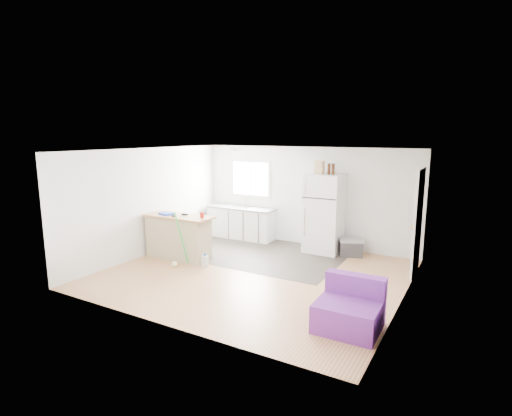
{
  "coord_description": "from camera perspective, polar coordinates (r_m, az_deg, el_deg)",
  "views": [
    {
      "loc": [
        3.73,
        -6.47,
        2.7
      ],
      "look_at": [
        -0.37,
        0.7,
        1.16
      ],
      "focal_mm": 28.0,
      "sensor_mm": 36.0,
      "label": 1
    }
  ],
  "objects": [
    {
      "name": "interior_door",
      "position": [
        8.25,
        22.11,
        -2.02
      ],
      "size": [
        0.11,
        0.92,
        2.1
      ],
      "color": "white",
      "rests_on": "right_wall"
    },
    {
      "name": "room",
      "position": [
        7.62,
        -0.22,
        -0.84
      ],
      "size": [
        5.51,
        5.01,
        2.41
      ],
      "color": "#A56E45",
      "rests_on": "ground"
    },
    {
      "name": "cleaner_jug",
      "position": [
        8.36,
        -7.3,
        -7.53
      ],
      "size": [
        0.13,
        0.1,
        0.28
      ],
      "rotation": [
        0.0,
        0.0,
        -0.07
      ],
      "color": "silver",
      "rests_on": "floor"
    },
    {
      "name": "ceiling_fixture",
      "position": [
        9.12,
        -3.02,
        8.39
      ],
      "size": [
        0.3,
        0.3,
        0.07
      ],
      "primitive_type": "cylinder",
      "color": "white",
      "rests_on": "ceiling"
    },
    {
      "name": "cooler",
      "position": [
        9.23,
        13.45,
        -5.47
      ],
      "size": [
        0.61,
        0.51,
        0.4
      ],
      "rotation": [
        0.0,
        0.0,
        0.36
      ],
      "color": "#2F2F32",
      "rests_on": "floor"
    },
    {
      "name": "window",
      "position": [
        10.46,
        -0.77,
        4.23
      ],
      "size": [
        1.18,
        0.06,
        0.98
      ],
      "color": "white",
      "rests_on": "back_wall"
    },
    {
      "name": "mop",
      "position": [
        8.42,
        -11.26,
        -6.73
      ],
      "size": [
        0.23,
        0.33,
        1.18
      ],
      "rotation": [
        0.0,
        0.0,
        -0.27
      ],
      "color": "green",
      "rests_on": "floor"
    },
    {
      "name": "cardboard_box",
      "position": [
        9.11,
        9.09,
        5.74
      ],
      "size": [
        0.22,
        0.14,
        0.3
      ],
      "primitive_type": "cube",
      "rotation": [
        0.0,
        0.0,
        -0.24
      ],
      "color": "tan",
      "rests_on": "refrigerator"
    },
    {
      "name": "purple_seat",
      "position": [
        5.94,
        13.22,
        -14.05
      ],
      "size": [
        0.87,
        0.82,
        0.71
      ],
      "rotation": [
        0.0,
        0.0,
        0.01
      ],
      "color": "#782C92",
      "rests_on": "floor"
    },
    {
      "name": "red_cup",
      "position": [
        8.45,
        -7.72,
        -1.0
      ],
      "size": [
        0.11,
        0.11,
        0.12
      ],
      "primitive_type": "cylinder",
      "rotation": [
        0.0,
        0.0,
        0.43
      ],
      "color": "#B9160B",
      "rests_on": "peninsula"
    },
    {
      "name": "peninsula",
      "position": [
        8.91,
        -11.02,
        -4.04
      ],
      "size": [
        1.59,
        0.64,
        0.96
      ],
      "rotation": [
        0.0,
        0.0,
        0.03
      ],
      "color": "tan",
      "rests_on": "floor"
    },
    {
      "name": "refrigerator",
      "position": [
        9.29,
        9.7,
        -0.75
      ],
      "size": [
        0.81,
        0.77,
        1.81
      ],
      "rotation": [
        0.0,
        0.0,
        0.01
      ],
      "color": "white",
      "rests_on": "floor"
    },
    {
      "name": "kitchen_cabinets",
      "position": [
        10.48,
        -2.12,
        -2.04
      ],
      "size": [
        1.85,
        0.6,
        1.09
      ],
      "rotation": [
        0.0,
        0.0,
        0.02
      ],
      "color": "white",
      "rests_on": "floor"
    },
    {
      "name": "tool_b",
      "position": [
        8.68,
        -11.63,
        -1.13
      ],
      "size": [
        0.1,
        0.04,
        0.03
      ],
      "primitive_type": "cube",
      "rotation": [
        0.0,
        0.0,
        -0.01
      ],
      "color": "black",
      "rests_on": "peninsula"
    },
    {
      "name": "vinyl_zone",
      "position": [
        9.31,
        -0.24,
        -6.31
      ],
      "size": [
        4.05,
        2.5,
        0.0
      ],
      "primitive_type": "cube",
      "color": "#352E28",
      "rests_on": "floor"
    },
    {
      "name": "tool_a",
      "position": [
        8.8,
        -10.14,
        -0.91
      ],
      "size": [
        0.15,
        0.08,
        0.03
      ],
      "primitive_type": "cube",
      "rotation": [
        0.0,
        0.0,
        0.2
      ],
      "color": "black",
      "rests_on": "peninsula"
    },
    {
      "name": "bottle_left",
      "position": [
        9.07,
        10.38,
        5.52
      ],
      "size": [
        0.08,
        0.08,
        0.25
      ],
      "primitive_type": "cylinder",
      "rotation": [
        0.0,
        0.0,
        -0.14
      ],
      "color": "#3A1B0A",
      "rests_on": "refrigerator"
    },
    {
      "name": "bottle_right",
      "position": [
        9.03,
        10.96,
        5.48
      ],
      "size": [
        0.09,
        0.09,
        0.25
      ],
      "primitive_type": "cylinder",
      "rotation": [
        0.0,
        0.0,
        0.35
      ],
      "color": "#3A1B0A",
      "rests_on": "refrigerator"
    },
    {
      "name": "blue_tray",
      "position": [
        8.95,
        -12.71,
        -0.79
      ],
      "size": [
        0.35,
        0.3,
        0.04
      ],
      "primitive_type": "cube",
      "rotation": [
        0.0,
        0.0,
        -0.3
      ],
      "color": "blue",
      "rests_on": "peninsula"
    }
  ]
}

